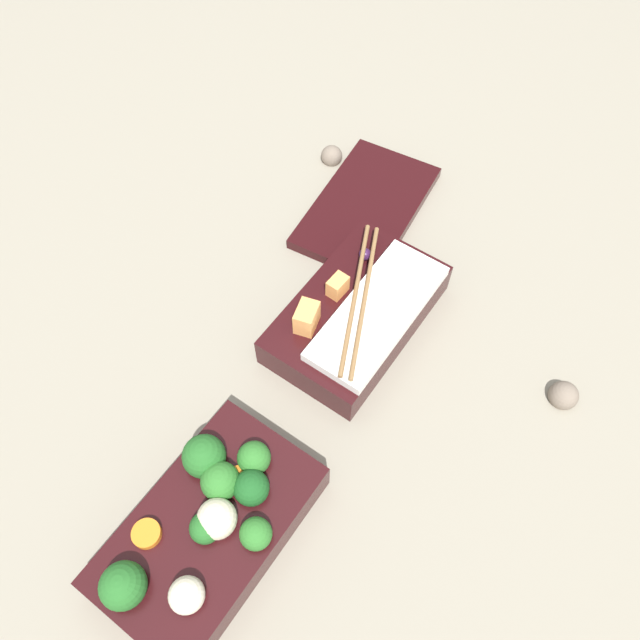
{
  "coord_description": "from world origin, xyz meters",
  "views": [
    {
      "loc": [
        -0.21,
        -0.18,
        0.61
      ],
      "look_at": [
        0.09,
        0.03,
        0.04
      ],
      "focal_mm": 35.0,
      "sensor_mm": 36.0,
      "label": 1
    }
  ],
  "objects": [
    {
      "name": "pebble_0",
      "position": [
        0.33,
        0.18,
        0.01
      ],
      "size": [
        0.03,
        0.03,
        0.03
      ],
      "primitive_type": "sphere",
      "color": "#7A6B5B",
      "rests_on": "ground_plane"
    },
    {
      "name": "bento_tray_vegetable",
      "position": [
        -0.15,
        -0.01,
        0.03
      ],
      "size": [
        0.21,
        0.12,
        0.07
      ],
      "color": "black",
      "rests_on": "ground_plane"
    },
    {
      "name": "ground_plane",
      "position": [
        0.0,
        0.0,
        0.0
      ],
      "size": [
        3.0,
        3.0,
        0.0
      ],
      "primitive_type": "plane",
      "color": "gray"
    },
    {
      "name": "bento_tray_rice",
      "position": [
        0.13,
        0.0,
        0.03
      ],
      "size": [
        0.21,
        0.12,
        0.07
      ],
      "color": "black",
      "rests_on": "ground_plane"
    },
    {
      "name": "pebble_1",
      "position": [
        0.18,
        -0.23,
        0.01
      ],
      "size": [
        0.03,
        0.03,
        0.03
      ],
      "primitive_type": "sphere",
      "color": "#7A6B5B",
      "rests_on": "ground_plane"
    },
    {
      "name": "bento_lid",
      "position": [
        0.28,
        0.09,
        0.01
      ],
      "size": [
        0.22,
        0.15,
        0.01
      ],
      "primitive_type": "cube",
      "rotation": [
        0.0,
        0.0,
        0.12
      ],
      "color": "black",
      "rests_on": "ground_plane"
    }
  ]
}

